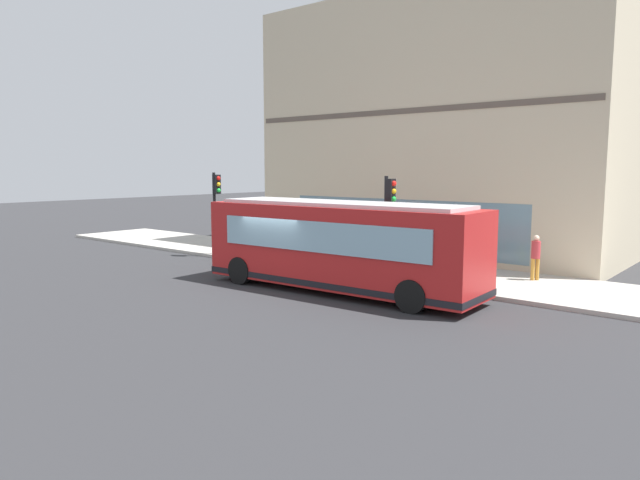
{
  "coord_description": "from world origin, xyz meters",
  "views": [
    {
      "loc": [
        -14.86,
        -13.9,
        4.2
      ],
      "look_at": [
        2.3,
        0.33,
        1.42
      ],
      "focal_mm": 32.52,
      "sensor_mm": 36.0,
      "label": 1
    }
  ],
  "objects": [
    {
      "name": "sidewalk_curb",
      "position": [
        5.04,
        0.0,
        0.07
      ],
      "size": [
        4.89,
        40.0,
        0.15
      ],
      "primitive_type": "cube",
      "color": "#B2ADA3",
      "rests_on": "ground"
    },
    {
      "name": "traffic_light_near_corner",
      "position": [
        2.97,
        -2.37,
        2.78
      ],
      "size": [
        0.32,
        0.49,
        3.76
      ],
      "color": "black",
      "rests_on": "sidewalk_curb"
    },
    {
      "name": "traffic_light_down_block",
      "position": [
        2.97,
        7.24,
        2.83
      ],
      "size": [
        0.32,
        0.49,
        3.84
      ],
      "color": "black",
      "rests_on": "sidewalk_curb"
    },
    {
      "name": "pedestrian_by_light_pole",
      "position": [
        3.22,
        3.58,
        1.15
      ],
      "size": [
        0.32,
        0.32,
        1.73
      ],
      "color": "silver",
      "rests_on": "sidewalk_curb"
    },
    {
      "name": "fire_hydrant",
      "position": [
        4.9,
        -4.68,
        0.51
      ],
      "size": [
        0.35,
        0.35,
        0.74
      ],
      "color": "gold",
      "rests_on": "sidewalk_curb"
    },
    {
      "name": "city_bus_nearside",
      "position": [
        0.54,
        -1.97,
        1.55
      ],
      "size": [
        2.92,
        10.13,
        3.07
      ],
      "color": "red",
      "rests_on": "ground"
    },
    {
      "name": "newspaper_vending_box",
      "position": [
        5.93,
        4.11,
        0.6
      ],
      "size": [
        0.44,
        0.43,
        0.9
      ],
      "color": "#197233",
      "rests_on": "sidewalk_curb"
    },
    {
      "name": "pedestrian_near_building_entrance",
      "position": [
        5.27,
        1.8,
        1.04
      ],
      "size": [
        0.32,
        0.32,
        1.57
      ],
      "color": "#B23338",
      "rests_on": "sidewalk_curb"
    },
    {
      "name": "building_corner",
      "position": [
        10.95,
        0.0,
        6.07
      ],
      "size": [
        6.98,
        17.08,
        12.16
      ],
      "color": "beige",
      "rests_on": "ground"
    },
    {
      "name": "ground",
      "position": [
        0.0,
        0.0,
        0.0
      ],
      "size": [
        120.0,
        120.0,
        0.0
      ],
      "primitive_type": "plane",
      "color": "#2D2D30"
    },
    {
      "name": "pedestrian_walking_along_curb",
      "position": [
        4.87,
        -3.44,
        1.12
      ],
      "size": [
        0.32,
        0.32,
        1.69
      ],
      "color": "silver",
      "rests_on": "sidewalk_curb"
    },
    {
      "name": "pedestrian_near_hydrant",
      "position": [
        6.06,
        -6.69,
        1.1
      ],
      "size": [
        0.32,
        0.32,
        1.65
      ],
      "color": "gold",
      "rests_on": "sidewalk_curb"
    }
  ]
}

